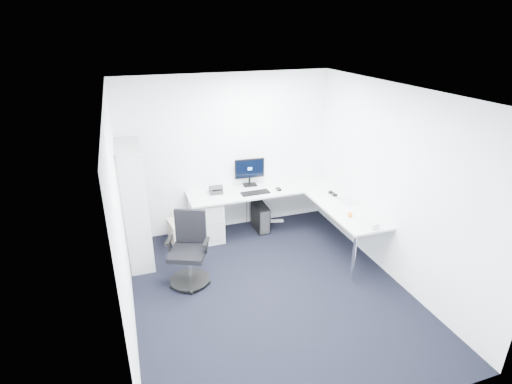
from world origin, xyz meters
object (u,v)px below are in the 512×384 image
object	(u,v)px
task_chair	(188,251)
monitor	(250,172)
l_desk	(272,217)
laptop	(349,194)
bookshelf	(134,205)

from	to	relation	value
task_chair	monitor	distance (m)	2.03
l_desk	laptop	bearing A→B (deg)	-27.63
l_desk	task_chair	bearing A→B (deg)	-151.78
bookshelf	task_chair	xyz separation A→B (m)	(0.61, -0.89, -0.40)
l_desk	monitor	size ratio (longest dim) A/B	5.09
bookshelf	laptop	bearing A→B (deg)	-10.75
monitor	task_chair	bearing A→B (deg)	-130.39
laptop	bookshelf	bearing A→B (deg)	165.36
monitor	l_desk	bearing A→B (deg)	-67.87
l_desk	monitor	world-z (taller)	monitor
l_desk	task_chair	world-z (taller)	task_chair
monitor	laptop	bearing A→B (deg)	-38.40
l_desk	monitor	bearing A→B (deg)	108.66
bookshelf	monitor	world-z (taller)	bookshelf
task_chair	laptop	xyz separation A→B (m)	(2.65, 0.27, 0.38)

